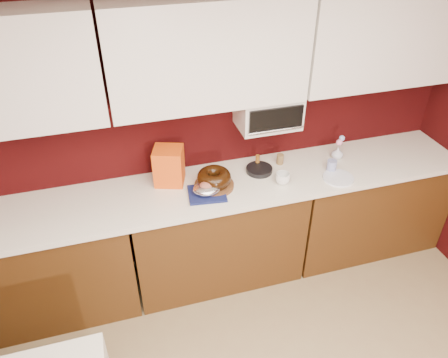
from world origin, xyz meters
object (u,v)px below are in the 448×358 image
toaster_oven (268,110)px  pandoro_box (169,166)px  flower_vase (338,152)px  bundt_cake (214,178)px  foil_ham_nest (207,189)px  blue_jar (332,166)px  coffee_mug (283,177)px

toaster_oven → pandoro_box: 0.83m
toaster_oven → flower_vase: 0.73m
toaster_oven → pandoro_box: (-0.76, -0.02, -0.33)m
bundt_cake → foil_ham_nest: bearing=-133.4°
flower_vase → pandoro_box: bearing=177.8°
foil_ham_nest → blue_jar: size_ratio=2.22×
bundt_cake → foil_ham_nest: (-0.08, -0.08, -0.02)m
blue_jar → foil_ham_nest: bearing=-178.1°
bundt_cake → coffee_mug: 0.51m
toaster_oven → foil_ham_nest: size_ratio=2.27×
flower_vase → coffee_mug: bearing=-160.3°
foil_ham_nest → flower_vase: 1.15m
bundt_cake → pandoro_box: size_ratio=0.89×
bundt_cake → blue_jar: bundt_cake is taller
blue_jar → bundt_cake: bearing=177.1°
bundt_cake → pandoro_box: pandoro_box is taller
bundt_cake → flower_vase: bundt_cake is taller
coffee_mug → pandoro_box: bearing=162.5°
blue_jar → toaster_oven: bearing=154.6°
toaster_oven → blue_jar: 0.67m
toaster_oven → pandoro_box: bearing=-178.5°
bundt_cake → coffee_mug: (0.50, -0.10, -0.03)m
foil_ham_nest → coffee_mug: coffee_mug is taller
toaster_oven → foil_ham_nest: bearing=-154.7°
foil_ham_nest → bundt_cake: bearing=46.6°
foil_ham_nest → coffee_mug: size_ratio=1.87×
flower_vase → foil_ham_nest: bearing=-170.9°
foil_ham_nest → pandoro_box: size_ratio=0.70×
bundt_cake → blue_jar: 0.93m
blue_jar → flower_vase: size_ratio=0.80×
pandoro_box → flower_vase: bearing=16.5°
coffee_mug → flower_vase: (0.56, 0.20, 0.00)m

